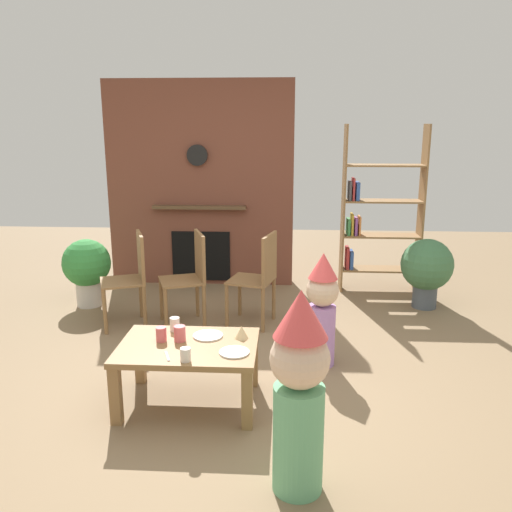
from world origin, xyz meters
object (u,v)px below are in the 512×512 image
at_px(paper_cup_far_left, 180,334).
at_px(dining_chair_right, 260,274).
at_px(child_with_cone_hat, 299,388).
at_px(dining_chair_middle, 191,273).
at_px(paper_plate_rear, 234,352).
at_px(paper_cup_center, 185,355).
at_px(child_in_pink, 322,307).
at_px(bookshelf, 375,216).
at_px(coffee_table, 188,354).
at_px(potted_plant_tall, 427,267).
at_px(birthday_cake_slice, 242,332).
at_px(paper_plate_front, 208,336).
at_px(paper_cup_near_right, 161,334).
at_px(paper_cup_near_left, 175,324).
at_px(dining_chair_left, 132,274).
at_px(potted_plant_short, 87,267).

bearing_deg(paper_cup_far_left, dining_chair_right, 72.02).
relative_size(child_with_cone_hat, dining_chair_middle, 1.24).
bearing_deg(paper_plate_rear, paper_cup_center, -155.05).
bearing_deg(child_in_pink, paper_plate_rear, 16.69).
relative_size(bookshelf, dining_chair_right, 2.11).
xyz_separation_m(coffee_table, paper_cup_center, (0.03, -0.26, 0.12)).
height_order(bookshelf, coffee_table, bookshelf).
bearing_deg(paper_plate_rear, child_with_cone_hat, -60.64).
bearing_deg(potted_plant_tall, paper_cup_far_left, -136.69).
distance_m(coffee_table, potted_plant_tall, 3.01).
relative_size(paper_cup_far_left, birthday_cake_slice, 1.09).
bearing_deg(potted_plant_tall, coffee_table, -135.09).
bearing_deg(paper_cup_center, paper_plate_front, 78.54).
distance_m(paper_cup_near_right, dining_chair_middle, 1.47).
xyz_separation_m(paper_cup_near_left, child_with_cone_hat, (0.87, -1.08, 0.10)).
bearing_deg(paper_cup_near_left, potted_plant_tall, 39.75).
relative_size(paper_plate_rear, dining_chair_left, 0.22).
relative_size(paper_cup_center, dining_chair_right, 0.10).
distance_m(bookshelf, paper_plate_front, 3.04).
bearing_deg(potted_plant_short, coffee_table, -53.57).
height_order(paper_plate_front, dining_chair_middle, dining_chair_middle).
distance_m(child_in_pink, potted_plant_short, 2.72).
relative_size(paper_plate_front, birthday_cake_slice, 2.11).
bearing_deg(child_with_cone_hat, paper_cup_near_left, -2.05).
relative_size(child_with_cone_hat, potted_plant_short, 1.53).
xyz_separation_m(bookshelf, paper_plate_rear, (-1.34, -2.84, -0.43)).
xyz_separation_m(child_in_pink, dining_chair_right, (-0.54, 0.84, 0.02)).
xyz_separation_m(birthday_cake_slice, child_with_cone_hat, (0.38, -0.97, 0.10)).
bearing_deg(paper_cup_near_left, birthday_cake_slice, -12.22).
xyz_separation_m(paper_cup_center, dining_chair_left, (-0.84, 1.71, 0.03)).
height_order(coffee_table, paper_cup_center, paper_cup_center).
xyz_separation_m(paper_plate_front, paper_plate_rear, (0.21, -0.27, 0.00)).
bearing_deg(child_with_cone_hat, child_in_pink, -48.97).
height_order(coffee_table, potted_plant_short, potted_plant_short).
relative_size(coffee_table, potted_plant_tall, 1.27).
height_order(paper_cup_center, dining_chair_left, dining_chair_left).
relative_size(coffee_table, dining_chair_left, 1.04).
distance_m(coffee_table, paper_plate_rear, 0.36).
bearing_deg(potted_plant_short, dining_chair_left, -38.62).
bearing_deg(bookshelf, potted_plant_short, -166.36).
bearing_deg(birthday_cake_slice, paper_plate_rear, -95.96).
bearing_deg(paper_plate_front, dining_chair_left, 125.27).
bearing_deg(bookshelf, paper_cup_near_right, -124.79).
bearing_deg(paper_cup_far_left, dining_chair_left, 118.04).
distance_m(coffee_table, birthday_cake_slice, 0.39).
relative_size(birthday_cake_slice, child_with_cone_hat, 0.09).
bearing_deg(paper_cup_near_left, paper_cup_near_right, -105.42).
bearing_deg(paper_cup_near_right, child_with_cone_hat, -43.74).
xyz_separation_m(paper_cup_near_right, paper_plate_rear, (0.52, -0.17, -0.04)).
xyz_separation_m(paper_plate_rear, child_with_cone_hat, (0.41, -0.72, 0.14)).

